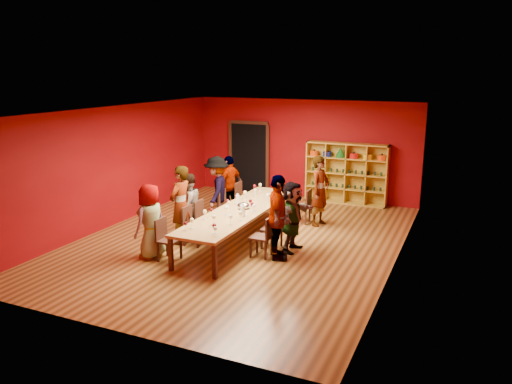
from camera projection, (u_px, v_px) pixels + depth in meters
room_shell at (240, 178)px, 11.26m from camera, size 7.10×9.10×3.04m
tasting_table at (241, 212)px, 11.45m from camera, size 1.10×4.50×0.75m
doorway at (250, 158)px, 15.99m from camera, size 1.40×0.17×2.30m
shelving_unit at (347, 170)px, 14.67m from camera, size 2.40×0.40×1.80m
chair_person_left_0 at (166, 237)px, 10.34m from camera, size 0.42×0.42×0.89m
person_left_0 at (150, 221)px, 10.41m from camera, size 0.53×0.83×1.59m
chair_person_left_1 at (191, 223)px, 11.25m from camera, size 0.42×0.42×0.89m
person_left_1 at (181, 205)px, 11.26m from camera, size 0.52×0.68×1.80m
chair_person_left_2 at (203, 217)px, 11.73m from camera, size 0.42×0.42×0.89m
person_left_2 at (188, 205)px, 11.82m from camera, size 0.59×0.81×1.50m
chair_person_left_3 at (226, 205)px, 12.76m from camera, size 0.42×0.42×0.89m
person_left_3 at (217, 190)px, 12.76m from camera, size 0.79×1.21×1.74m
chair_person_left_4 at (242, 197)px, 13.62m from camera, size 0.42×0.42×0.89m
person_left_4 at (230, 184)px, 13.70m from camera, size 0.63×1.01×1.60m
chair_person_right_1 at (265, 235)px, 10.49m from camera, size 0.42×0.42×0.89m
person_right_1 at (278, 218)px, 10.28m from camera, size 0.82×1.16×1.81m
chair_person_right_2 at (275, 227)px, 11.02m from camera, size 0.42×0.42×0.89m
person_right_2 at (292, 216)px, 10.79m from camera, size 0.53×1.47×1.56m
chair_person_right_4 at (305, 204)px, 12.84m from camera, size 0.42×0.42×0.89m
person_right_4 at (320, 191)px, 12.59m from camera, size 0.61×0.74×1.78m
wine_glass_0 at (280, 188)px, 12.90m from camera, size 0.08×0.08×0.21m
wine_glass_1 at (214, 217)px, 10.28m from camera, size 0.09×0.09×0.22m
wine_glass_2 at (227, 208)px, 11.01m from camera, size 0.09×0.09×0.21m
wine_glass_3 at (269, 196)px, 12.06m from camera, size 0.08×0.08×0.21m
wine_glass_4 at (228, 202)px, 11.53m from camera, size 0.07×0.07×0.19m
wine_glass_5 at (254, 206)px, 11.21m from camera, size 0.08×0.08×0.19m
wine_glass_6 at (250, 201)px, 11.59m from camera, size 0.08×0.08×0.20m
wine_glass_7 at (240, 213)px, 10.59m from camera, size 0.08×0.08×0.21m
wine_glass_8 at (244, 193)px, 12.41m from camera, size 0.08×0.08×0.20m
wine_glass_9 at (186, 224)px, 9.94m from camera, size 0.07×0.07×0.18m
wine_glass_10 at (192, 221)px, 10.05m from camera, size 0.09×0.09×0.22m
wine_glass_11 at (211, 210)px, 10.89m from camera, size 0.07×0.07×0.18m
wine_glass_12 at (278, 189)px, 12.72m from camera, size 0.08×0.08×0.21m
wine_glass_13 at (215, 229)px, 9.60m from camera, size 0.08×0.08×0.19m
wine_glass_14 at (245, 193)px, 12.28m from camera, size 0.09×0.09×0.22m
wine_glass_15 at (268, 196)px, 12.03m from camera, size 0.09×0.09×0.22m
wine_glass_16 at (255, 187)px, 12.97m from camera, size 0.09×0.09×0.22m
wine_glass_17 at (205, 212)px, 10.65m from camera, size 0.09×0.09×0.22m
wine_glass_18 at (214, 226)px, 9.73m from camera, size 0.08×0.08×0.21m
wine_glass_19 at (252, 205)px, 11.28m from camera, size 0.08×0.08×0.21m
wine_glass_20 at (227, 202)px, 11.53m from camera, size 0.08×0.08×0.21m
wine_glass_21 at (230, 217)px, 10.32m from camera, size 0.09×0.09×0.21m
wine_glass_22 at (260, 185)px, 13.16m from camera, size 0.08×0.08×0.21m
wine_glass_23 at (255, 191)px, 12.63m from camera, size 0.08×0.08×0.19m
spittoon_bowl at (243, 206)px, 11.49m from camera, size 0.29×0.29×0.16m
carafe_a at (238, 199)px, 11.89m from camera, size 0.12×0.12×0.25m
carafe_b at (243, 211)px, 10.87m from camera, size 0.14×0.14×0.29m
wine_bottle at (274, 191)px, 12.67m from camera, size 0.08×0.08×0.31m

